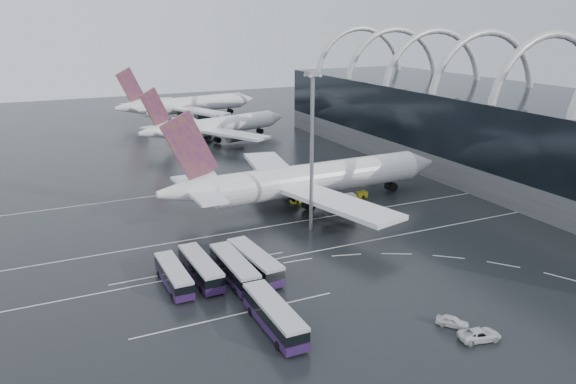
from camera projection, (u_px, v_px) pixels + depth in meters
name	position (u px, v px, depth m)	size (l,w,h in m)	color
ground	(335.00, 242.00, 97.29)	(420.00, 420.00, 0.00)	black
terminal	(515.00, 131.00, 136.37)	(42.00, 160.00, 34.90)	slate
lane_marking_near	(341.00, 246.00, 95.56)	(120.00, 0.25, 0.01)	silver
lane_marking_mid	(303.00, 221.00, 107.63)	(120.00, 0.25, 0.01)	silver
lane_marking_far	(250.00, 184.00, 131.79)	(120.00, 0.25, 0.01)	silver
bus_bay_line_south	(237.00, 314.00, 73.66)	(28.00, 0.25, 0.01)	silver
bus_bay_line_north	(201.00, 268.00, 87.46)	(28.00, 0.25, 0.01)	silver
airliner_main	(306.00, 181.00, 114.79)	(63.58, 55.89, 21.58)	white
airliner_gate_b	(214.00, 127.00, 175.37)	(52.49, 46.53, 18.47)	white
airliner_gate_c	(186.00, 105.00, 214.88)	(57.49, 52.34, 20.52)	white
bus_row_near_a	(174.00, 275.00, 81.14)	(2.99, 12.27, 3.02)	#2E1544
bus_row_near_b	(201.00, 268.00, 83.23)	(3.39, 13.26, 3.25)	#2E1544
bus_row_near_c	(234.00, 268.00, 82.93)	(3.35, 13.81, 3.40)	#2E1544
bus_row_near_d	(255.00, 262.00, 85.13)	(4.07, 14.03, 3.41)	#2E1544
bus_row_far_c	(274.00, 315.00, 69.80)	(3.43, 13.90, 3.42)	#2E1544
van_curve_a	(480.00, 335.00, 67.66)	(2.40, 5.20, 1.44)	white
van_curve_b	(452.00, 321.00, 70.64)	(1.64, 4.07, 1.39)	white
floodlight_mast	(312.00, 133.00, 97.99)	(2.19, 2.19, 28.62)	gray
gse_cart_belly_a	(362.00, 194.00, 121.61)	(2.31, 1.37, 1.26)	gold
gse_cart_belly_b	(370.00, 180.00, 131.88)	(2.47, 1.46, 1.35)	slate
gse_cart_belly_c	(296.00, 199.00, 118.26)	(2.37, 1.40, 1.29)	gold
gse_cart_belly_e	(334.00, 181.00, 131.09)	(2.42, 1.43, 1.32)	gold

